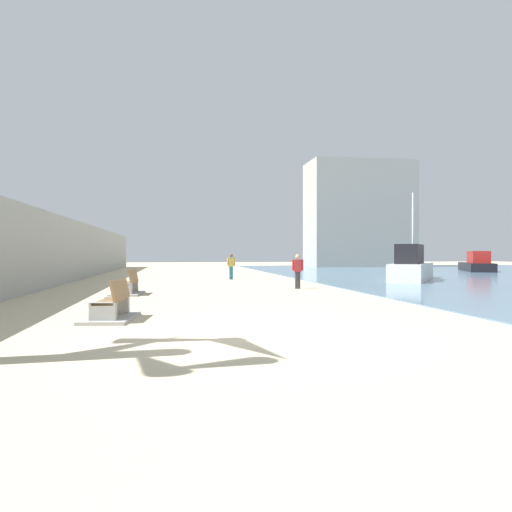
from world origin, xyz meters
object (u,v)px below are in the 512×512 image
object	(u,v)px
bench_far	(128,289)
person_walking	(298,269)
person_standing	(231,265)
bench_near	(112,310)
boat_nearest	(411,267)
boat_distant	(477,264)

from	to	relation	value
bench_far	person_walking	world-z (taller)	person_walking
bench_far	person_standing	size ratio (longest dim) A/B	1.39
bench_near	bench_far	xyz separation A→B (m)	(-0.30, 7.47, 0.00)
bench_near	person_standing	world-z (taller)	person_standing
person_walking	person_standing	world-z (taller)	person_standing
bench_far	person_walking	bearing A→B (deg)	15.40
bench_far	person_standing	world-z (taller)	person_standing
person_standing	boat_nearest	xyz separation A→B (m)	(10.24, -3.10, -0.10)
person_standing	boat_distant	world-z (taller)	boat_distant
bench_near	boat_nearest	world-z (taller)	boat_nearest
person_standing	boat_nearest	distance (m)	10.69
bench_near	person_walking	bearing A→B (deg)	53.54
bench_far	boat_nearest	distance (m)	17.04
person_walking	boat_nearest	size ratio (longest dim) A/B	0.21
person_walking	person_standing	distance (m)	8.58
bench_near	bench_far	world-z (taller)	same
bench_near	person_walking	size ratio (longest dim) A/B	1.41
boat_distant	person_standing	bearing A→B (deg)	-157.07
person_standing	boat_distant	size ratio (longest dim) A/B	0.21
boat_distant	bench_near	bearing A→B (deg)	-135.19
person_walking	boat_nearest	xyz separation A→B (m)	(8.12, 5.21, -0.10)
boat_nearest	boat_distant	xyz separation A→B (m)	(12.45, 12.70, -0.14)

